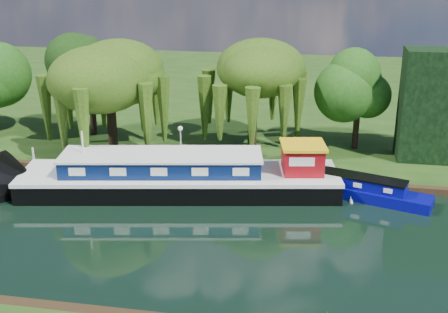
% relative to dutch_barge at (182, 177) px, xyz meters
% --- Properties ---
extents(ground, '(120.00, 120.00, 0.00)m').
position_rel_dutch_barge_xyz_m(ground, '(-1.81, -5.72, -1.07)').
color(ground, black).
extents(far_bank, '(120.00, 52.00, 0.45)m').
position_rel_dutch_barge_xyz_m(far_bank, '(-1.81, 28.28, -0.84)').
color(far_bank, '#1A390F').
rests_on(far_bank, ground).
extents(dutch_barge, '(20.89, 8.07, 4.31)m').
position_rel_dutch_barge_xyz_m(dutch_barge, '(0.00, 0.00, 0.00)').
color(dutch_barge, black).
rests_on(dutch_barge, ground).
extents(narrowboat, '(10.72, 5.08, 1.56)m').
position_rel_dutch_barge_xyz_m(narrowboat, '(10.41, 1.40, -0.51)').
color(narrowboat, '#060678').
rests_on(narrowboat, ground).
extents(red_dinghy, '(3.21, 2.33, 0.65)m').
position_rel_dutch_barge_xyz_m(red_dinghy, '(-8.49, 0.44, -1.07)').
color(red_dinghy, maroon).
rests_on(red_dinghy, ground).
extents(white_cruiser, '(2.15, 1.93, 1.02)m').
position_rel_dutch_barge_xyz_m(white_cruiser, '(10.76, 0.80, -1.07)').
color(white_cruiser, silver).
rests_on(white_cruiser, ground).
extents(willow_left, '(6.64, 6.64, 7.96)m').
position_rel_dutch_barge_xyz_m(willow_left, '(-6.60, 5.15, 5.17)').
color(willow_left, black).
rests_on(willow_left, far_bank).
extents(willow_right, '(6.08, 6.08, 7.40)m').
position_rel_dutch_barge_xyz_m(willow_right, '(3.43, 8.67, 4.78)').
color(willow_right, black).
rests_on(willow_right, far_bank).
extents(tree_far_mid, '(4.65, 4.65, 7.61)m').
position_rel_dutch_barge_xyz_m(tree_far_mid, '(-10.04, 9.71, 4.64)').
color(tree_far_mid, black).
rests_on(tree_far_mid, far_bank).
extents(tree_far_right, '(4.05, 4.05, 6.63)m').
position_rel_dutch_barge_xyz_m(tree_far_right, '(11.32, 9.73, 3.96)').
color(tree_far_right, black).
rests_on(tree_far_right, far_bank).
extents(conifer_hedge, '(6.00, 3.00, 8.00)m').
position_rel_dutch_barge_xyz_m(conifer_hedge, '(17.19, 8.28, 3.38)').
color(conifer_hedge, black).
rests_on(conifer_hedge, far_bank).
extents(lamppost, '(0.36, 0.36, 2.56)m').
position_rel_dutch_barge_xyz_m(lamppost, '(-1.31, 4.78, 1.35)').
color(lamppost, silver).
rests_on(lamppost, far_bank).
extents(mooring_posts, '(19.16, 0.16, 1.00)m').
position_rel_dutch_barge_xyz_m(mooring_posts, '(-2.31, 2.68, -0.12)').
color(mooring_posts, silver).
rests_on(mooring_posts, far_bank).
extents(reeds_near, '(33.70, 1.50, 1.10)m').
position_rel_dutch_barge_xyz_m(reeds_near, '(5.06, -13.29, -0.52)').
color(reeds_near, '#244D14').
rests_on(reeds_near, ground).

